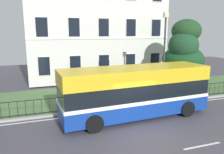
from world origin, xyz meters
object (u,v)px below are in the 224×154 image
object	(u,v)px
evergreen_tree	(184,58)
single_decker_bus	(136,91)
street_lamp_post	(164,49)
georgian_townhouse	(93,19)
litter_bin	(199,87)

from	to	relation	value
evergreen_tree	single_decker_bus	xyz separation A→B (m)	(-6.85, -4.76, -1.23)
street_lamp_post	georgian_townhouse	bearing A→B (deg)	106.12
evergreen_tree	street_lamp_post	xyz separation A→B (m)	(-3.10, -1.75, 0.97)
georgian_townhouse	evergreen_tree	distance (m)	11.16
georgian_townhouse	street_lamp_post	xyz separation A→B (m)	(2.99, -10.35, -2.71)
evergreen_tree	litter_bin	size ratio (longest dim) A/B	5.50
georgian_townhouse	evergreen_tree	xyz separation A→B (m)	(6.10, -8.60, -3.68)
litter_bin	georgian_townhouse	bearing A→B (deg)	119.87
georgian_townhouse	street_lamp_post	world-z (taller)	georgian_townhouse
georgian_townhouse	single_decker_bus	bearing A→B (deg)	-93.25
georgian_townhouse	litter_bin	world-z (taller)	georgian_townhouse
single_decker_bus	street_lamp_post	bearing A→B (deg)	35.42
georgian_townhouse	evergreen_tree	bearing A→B (deg)	-54.67
single_decker_bus	litter_bin	xyz separation A→B (m)	(6.93, 2.62, -0.93)
single_decker_bus	litter_bin	world-z (taller)	single_decker_bus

